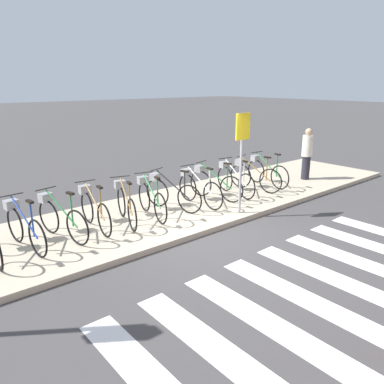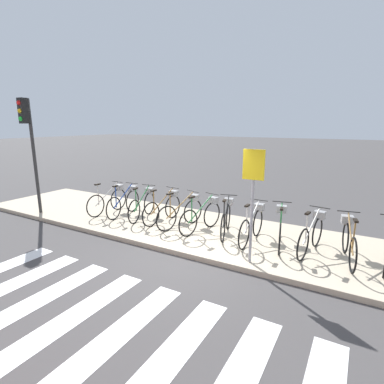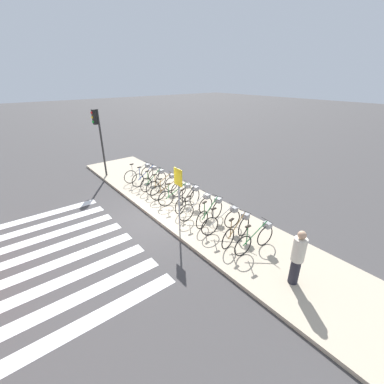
% 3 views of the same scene
% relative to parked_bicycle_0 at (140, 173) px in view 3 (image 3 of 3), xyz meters
% --- Properties ---
extents(ground_plane, '(120.00, 120.00, 0.00)m').
position_rel_parked_bicycle_0_xyz_m(ground_plane, '(3.80, -1.48, -0.57)').
color(ground_plane, '#423F3F').
extents(sidewalk, '(16.50, 3.22, 0.12)m').
position_rel_parked_bicycle_0_xyz_m(sidewalk, '(3.80, 0.13, -0.51)').
color(sidewalk, '#B7A88E').
rests_on(sidewalk, ground_plane).
extents(parked_bicycle_0, '(0.46, 1.70, 1.04)m').
position_rel_parked_bicycle_0_xyz_m(parked_bicycle_0, '(0.00, 0.00, 0.00)').
color(parked_bicycle_0, black).
rests_on(parked_bicycle_0, sidewalk).
extents(parked_bicycle_1, '(0.46, 1.69, 1.04)m').
position_rel_parked_bicycle_0_xyz_m(parked_bicycle_1, '(0.61, 0.07, 0.00)').
color(parked_bicycle_1, black).
rests_on(parked_bicycle_1, sidewalk).
extents(parked_bicycle_2, '(0.51, 1.67, 1.04)m').
position_rel_parked_bicycle_0_xyz_m(parked_bicycle_2, '(1.32, 0.11, 0.00)').
color(parked_bicycle_2, black).
rests_on(parked_bicycle_2, sidewalk).
extents(parked_bicycle_3, '(0.46, 1.70, 1.04)m').
position_rel_parked_bicycle_0_xyz_m(parked_bicycle_3, '(2.07, 0.15, 0.00)').
color(parked_bicycle_3, black).
rests_on(parked_bicycle_3, sidewalk).
extents(parked_bicycle_4, '(0.62, 1.64, 1.04)m').
position_rel_parked_bicycle_0_xyz_m(parked_bicycle_4, '(2.78, 0.04, 0.00)').
color(parked_bicycle_4, black).
rests_on(parked_bicycle_4, sidewalk).
extents(parked_bicycle_5, '(0.52, 1.67, 1.04)m').
position_rel_parked_bicycle_0_xyz_m(parked_bicycle_5, '(3.44, 0.02, 0.00)').
color(parked_bicycle_5, black).
rests_on(parked_bicycle_5, sidewalk).
extents(parked_bicycle_6, '(0.60, 1.65, 1.04)m').
position_rel_parked_bicycle_0_xyz_m(parked_bicycle_6, '(4.09, 0.12, 0.00)').
color(parked_bicycle_6, black).
rests_on(parked_bicycle_6, sidewalk).
extents(parked_bicycle_7, '(0.46, 1.70, 1.04)m').
position_rel_parked_bicycle_0_xyz_m(parked_bicycle_7, '(4.86, -0.03, 0.00)').
color(parked_bicycle_7, black).
rests_on(parked_bicycle_7, sidewalk).
extents(parked_bicycle_8, '(0.54, 1.66, 1.04)m').
position_rel_parked_bicycle_0_xyz_m(parked_bicycle_8, '(5.50, 0.09, 0.00)').
color(parked_bicycle_8, black).
rests_on(parked_bicycle_8, sidewalk).
extents(parked_bicycle_9, '(0.46, 1.68, 1.04)m').
position_rel_parked_bicycle_0_xyz_m(parked_bicycle_9, '(6.23, 0.02, 0.00)').
color(parked_bicycle_9, black).
rests_on(parked_bicycle_9, sidewalk).
extents(parked_bicycle_10, '(0.50, 1.68, 1.04)m').
position_rel_parked_bicycle_0_xyz_m(parked_bicycle_10, '(6.97, -0.04, 0.00)').
color(parked_bicycle_10, black).
rests_on(parked_bicycle_10, sidewalk).
extents(parked_bicycle_11, '(0.46, 1.70, 1.04)m').
position_rel_parked_bicycle_0_xyz_m(parked_bicycle_11, '(7.68, 0.07, 0.00)').
color(parked_bicycle_11, black).
rests_on(parked_bicycle_11, sidewalk).
extents(pedestrian, '(0.34, 0.34, 1.64)m').
position_rel_parked_bicycle_0_xyz_m(pedestrian, '(9.26, -0.30, 0.41)').
color(pedestrian, '#23232D').
rests_on(pedestrian, sidewalk).
extents(traffic_light, '(0.24, 0.40, 3.61)m').
position_rel_parked_bicycle_0_xyz_m(traffic_light, '(-2.00, -1.24, 2.14)').
color(traffic_light, '#2D2D2D').
rests_on(traffic_light, sidewalk).
extents(sign_post, '(0.44, 0.07, 2.37)m').
position_rel_parked_bicycle_0_xyz_m(sign_post, '(5.20, -1.19, 1.16)').
color(sign_post, '#99999E').
rests_on(sign_post, sidewalk).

